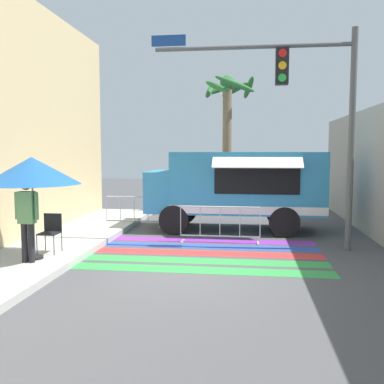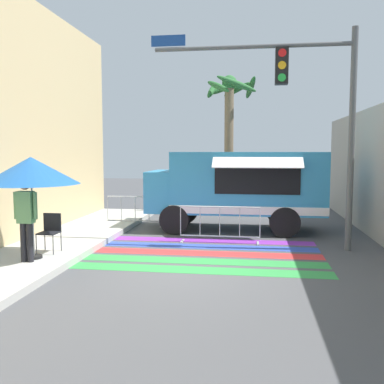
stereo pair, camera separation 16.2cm
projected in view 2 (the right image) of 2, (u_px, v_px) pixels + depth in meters
name	position (u px, v px, depth m)	size (l,w,h in m)	color
ground_plane	(182.00, 269.00, 9.22)	(60.00, 60.00, 0.00)	#4C4C4F
crosswalk_painted	(192.00, 253.00, 10.66)	(6.40, 3.60, 0.01)	green
food_truck	(235.00, 184.00, 13.66)	(5.50, 2.69, 2.51)	#338CBF
traffic_signal_pole	(307.00, 98.00, 10.72)	(5.18, 0.29, 5.56)	#515456
patio_umbrella	(31.00, 171.00, 9.31)	(2.09, 2.09, 2.25)	black
folding_chair	(50.00, 229.00, 10.08)	(0.44, 0.44, 0.90)	#4C4C51
vendor_person	(26.00, 214.00, 9.10)	(0.53, 0.24, 1.79)	black
barricade_front	(220.00, 225.00, 11.81)	(2.22, 0.44, 1.02)	#B7BABF
barricade_side	(135.00, 211.00, 14.48)	(1.96, 0.44, 1.02)	#B7BABF
palm_tree	(229.00, 118.00, 17.44)	(2.15, 2.25, 5.60)	#7A664C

